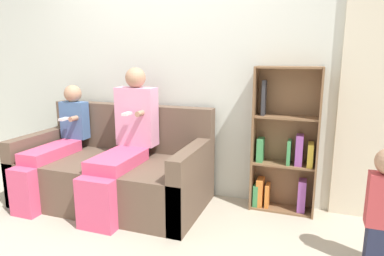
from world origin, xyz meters
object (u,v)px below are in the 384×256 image
(toddler_standing, at_px, (384,205))
(couch, at_px, (115,172))
(child_seated, at_px, (55,144))
(bookshelf, at_px, (284,149))
(adult_seated, at_px, (125,139))

(toddler_standing, bearing_deg, couch, 171.32)
(couch, relative_size, child_seated, 1.61)
(couch, relative_size, bookshelf, 1.35)
(adult_seated, height_order, bookshelf, bookshelf)
(couch, xyz_separation_m, bookshelf, (1.59, 0.37, 0.29))
(child_seated, distance_m, toddler_standing, 2.92)
(bookshelf, bearing_deg, couch, -166.82)
(child_seated, relative_size, toddler_standing, 1.33)
(adult_seated, relative_size, toddler_standing, 1.56)
(child_seated, height_order, toddler_standing, child_seated)
(couch, distance_m, bookshelf, 1.66)
(couch, height_order, toddler_standing, couch)
(child_seated, xyz_separation_m, toddler_standing, (2.91, -0.23, -0.11))
(couch, height_order, adult_seated, adult_seated)
(couch, distance_m, child_seated, 0.67)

